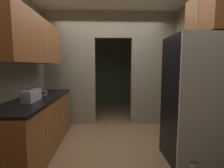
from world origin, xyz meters
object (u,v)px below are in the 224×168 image
(book_stack, at_px, (43,93))
(boombox, at_px, (31,95))
(refrigerator, at_px, (193,100))
(paint_can, at_px, (193,167))

(book_stack, bearing_deg, boombox, -93.44)
(boombox, bearing_deg, book_stack, 86.56)
(refrigerator, distance_m, paint_can, 0.91)
(refrigerator, distance_m, book_stack, 2.46)
(refrigerator, relative_size, book_stack, 10.79)
(boombox, distance_m, paint_can, 2.50)
(refrigerator, relative_size, boombox, 4.70)
(refrigerator, relative_size, paint_can, 9.93)
(boombox, bearing_deg, refrigerator, -3.54)
(boombox, height_order, book_stack, boombox)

